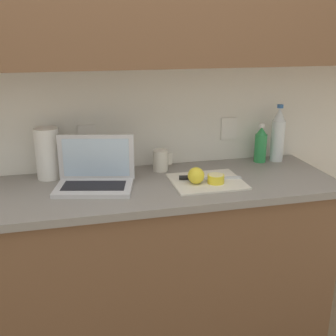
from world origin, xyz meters
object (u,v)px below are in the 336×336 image
object	(u,v)px
cutting_board	(207,181)
lemon_half_cut	(216,179)
lemon_whole_beside	(196,176)
bottle_oil_tall	(278,135)
laptop	(95,175)
bottle_green_soda	(261,145)
paper_towel_roll	(48,153)
knife	(199,177)
measuring_cup	(161,160)

from	to	relation	value
cutting_board	lemon_half_cut	world-z (taller)	lemon_half_cut
lemon_whole_beside	bottle_oil_tall	xyz separation A→B (m)	(0.56, 0.27, 0.10)
cutting_board	lemon_half_cut	size ratio (longest dim) A/B	4.27
laptop	lemon_whole_beside	world-z (taller)	laptop
bottle_green_soda	bottle_oil_tall	bearing A→B (deg)	0.00
laptop	bottle_green_soda	size ratio (longest dim) A/B	1.83
paper_towel_roll	knife	bearing A→B (deg)	-16.83
lemon_half_cut	bottle_green_soda	distance (m)	0.47
paper_towel_roll	bottle_oil_tall	bearing A→B (deg)	0.01
knife	cutting_board	bearing A→B (deg)	-38.63
laptop	bottle_oil_tall	world-z (taller)	bottle_oil_tall
lemon_half_cut	measuring_cup	xyz separation A→B (m)	(-0.21, 0.27, 0.03)
cutting_board	bottle_green_soda	distance (m)	0.47
lemon_half_cut	knife	bearing A→B (deg)	129.83
laptop	bottle_green_soda	distance (m)	0.94
laptop	lemon_whole_beside	bearing A→B (deg)	2.17
lemon_whole_beside	bottle_green_soda	bearing A→B (deg)	30.70
lemon_whole_beside	paper_towel_roll	distance (m)	0.73
knife	lemon_whole_beside	xyz separation A→B (m)	(-0.03, -0.06, 0.03)
lemon_whole_beside	bottle_oil_tall	size ratio (longest dim) A/B	0.25
knife	measuring_cup	size ratio (longest dim) A/B	2.82
bottle_green_soda	paper_towel_roll	world-z (taller)	paper_towel_roll
bottle_oil_tall	measuring_cup	size ratio (longest dim) A/B	2.87
cutting_board	paper_towel_roll	distance (m)	0.79
lemon_half_cut	measuring_cup	distance (m)	0.34
laptop	lemon_half_cut	bearing A→B (deg)	2.51
laptop	bottle_oil_tall	distance (m)	1.04
paper_towel_roll	measuring_cup	bearing A→B (deg)	-1.93
measuring_cup	bottle_oil_tall	bearing A→B (deg)	1.63
cutting_board	bottle_oil_tall	xyz separation A→B (m)	(0.49, 0.25, 0.14)
knife	lemon_whole_beside	world-z (taller)	lemon_whole_beside
knife	bottle_oil_tall	bearing A→B (deg)	30.96
laptop	lemon_half_cut	distance (m)	0.57
measuring_cup	paper_towel_roll	distance (m)	0.57
lemon_whole_beside	measuring_cup	xyz separation A→B (m)	(-0.11, 0.25, 0.01)
cutting_board	knife	world-z (taller)	knife
cutting_board	knife	distance (m)	0.04
lemon_whole_beside	measuring_cup	bearing A→B (deg)	114.16
knife	paper_towel_roll	size ratio (longest dim) A/B	1.23
cutting_board	lemon_whole_beside	bearing A→B (deg)	-158.22
knife	bottle_green_soda	distance (m)	0.48
cutting_board	bottle_green_soda	xyz separation A→B (m)	(0.39, 0.25, 0.09)
paper_towel_roll	laptop	bearing A→B (deg)	-40.43
laptop	cutting_board	size ratio (longest dim) A/B	1.16
lemon_half_cut	lemon_whole_beside	size ratio (longest dim) A/B	1.01
cutting_board	measuring_cup	distance (m)	0.29
laptop	knife	bearing A→B (deg)	9.27
bottle_oil_tall	lemon_whole_beside	bearing A→B (deg)	-154.03
paper_towel_roll	cutting_board	bearing A→B (deg)	-18.41
laptop	cutting_board	xyz separation A→B (m)	(0.53, -0.07, -0.05)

